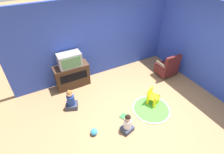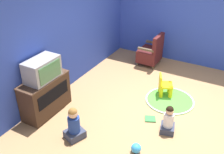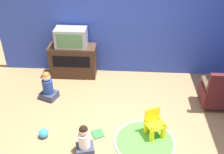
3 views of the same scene
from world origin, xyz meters
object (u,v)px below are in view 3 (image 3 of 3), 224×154
object	(u,v)px
black_armchair	(219,93)
yellow_kid_chair	(154,125)
tv_cabinet	(73,60)
child_watching_left	(48,87)
child_watching_center	(84,141)
television	(71,38)
book	(98,134)
toy_ball	(44,133)

from	to	relation	value
black_armchair	yellow_kid_chair	world-z (taller)	black_armchair
tv_cabinet	black_armchair	world-z (taller)	black_armchair
tv_cabinet	yellow_kid_chair	bearing A→B (deg)	-46.83
tv_cabinet	child_watching_left	bearing A→B (deg)	-110.57
tv_cabinet	child_watching_center	distance (m)	2.43
tv_cabinet	child_watching_center	size ratio (longest dim) A/B	1.91
tv_cabinet	child_watching_center	xyz separation A→B (m)	(0.61, -2.34, -0.15)
child_watching_left	television	bearing A→B (deg)	89.90
tv_cabinet	child_watching_left	size ratio (longest dim) A/B	1.68
tv_cabinet	child_watching_left	world-z (taller)	tv_cabinet
television	book	distance (m)	2.29
television	yellow_kid_chair	world-z (taller)	television
tv_cabinet	book	distance (m)	2.13
toy_ball	black_armchair	bearing A→B (deg)	17.95
yellow_kid_chair	child_watching_left	size ratio (longest dim) A/B	0.79
child_watching_left	tv_cabinet	bearing A→B (deg)	90.17
child_watching_center	book	size ratio (longest dim) A/B	2.09
television	book	xyz separation A→B (m)	(0.78, -1.93, -0.96)
television	black_armchair	bearing A→B (deg)	-18.22
yellow_kid_chair	child_watching_center	size ratio (longest dim) A/B	0.89
black_armchair	toy_ball	size ratio (longest dim) A/B	5.12
television	child_watching_left	world-z (taller)	television
yellow_kid_chair	book	xyz separation A→B (m)	(-0.98, -0.07, -0.19)
television	child_watching_left	size ratio (longest dim) A/B	1.08
toy_ball	child_watching_center	bearing A→B (deg)	-20.45
child_watching_left	toy_ball	size ratio (longest dim) A/B	3.73
toy_ball	book	size ratio (longest dim) A/B	0.64
yellow_kid_chair	book	bearing A→B (deg)	159.61
television	child_watching_center	size ratio (longest dim) A/B	1.23
child_watching_center	child_watching_left	bearing A→B (deg)	110.07
yellow_kid_chair	child_watching_left	xyz separation A→B (m)	(-2.12, 0.93, 0.07)
television	yellow_kid_chair	distance (m)	2.67
child_watching_left	book	distance (m)	1.53
child_watching_center	toy_ball	distance (m)	0.83
black_armchair	child_watching_center	size ratio (longest dim) A/B	1.56
tv_cabinet	toy_ball	xyz separation A→B (m)	(-0.15, -2.06, -0.31)
tv_cabinet	toy_ball	size ratio (longest dim) A/B	6.27
tv_cabinet	television	distance (m)	0.58
television	child_watching_center	bearing A→B (deg)	-75.28
child_watching_left	child_watching_center	size ratio (longest dim) A/B	1.14
black_armchair	child_watching_left	size ratio (longest dim) A/B	1.37
book	tv_cabinet	bearing A→B (deg)	-3.47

